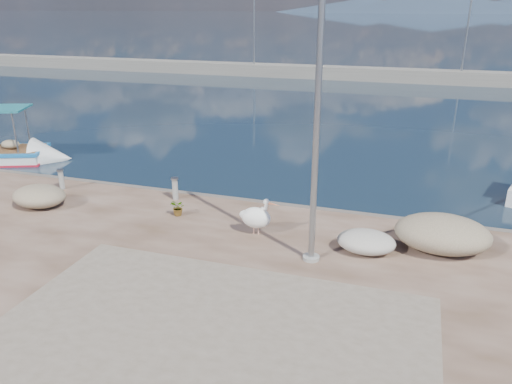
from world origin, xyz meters
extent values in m
plane|color=#162635|center=(0.00, 0.00, 0.00)|extent=(1400.00, 1400.00, 0.00)
cube|color=gray|center=(1.00, -3.00, 0.50)|extent=(9.00, 7.00, 0.01)
cube|color=gray|center=(0.00, 40.00, 0.60)|extent=(120.00, 2.20, 1.20)
cylinder|color=gray|center=(-12.00, 40.00, 4.00)|extent=(0.16, 0.16, 7.00)
cylinder|color=gray|center=(8.00, 40.00, 4.00)|extent=(0.16, 0.16, 7.00)
cone|color=#28384C|center=(-70.00, 650.00, 8.00)|extent=(220.00, 220.00, 16.00)
cone|color=#28384C|center=(10.00, 650.00, 11.00)|extent=(280.00, 280.00, 22.00)
cone|color=#28384C|center=(90.00, 650.00, 7.00)|extent=(200.00, 200.00, 14.00)
cylinder|color=tan|center=(0.36, 2.50, 0.64)|extent=(0.04, 0.04, 0.29)
cylinder|color=tan|center=(0.50, 2.49, 0.64)|extent=(0.04, 0.04, 0.29)
ellipsoid|color=white|center=(0.43, 2.50, 1.02)|extent=(0.90, 0.59, 0.62)
cylinder|color=white|center=(0.70, 2.48, 1.33)|extent=(0.21, 0.12, 0.53)
sphere|color=white|center=(0.74, 2.48, 1.56)|extent=(0.18, 0.18, 0.18)
cone|color=#F38E5E|center=(0.94, 2.47, 1.51)|extent=(0.43, 0.12, 0.13)
cylinder|color=gray|center=(2.29, 1.45, 4.00)|extent=(0.16, 0.16, 7.00)
cylinder|color=gray|center=(2.29, 1.45, 0.55)|extent=(0.44, 0.44, 0.10)
cylinder|color=gray|center=(-3.09, 4.31, 0.87)|extent=(0.19, 0.19, 0.75)
cylinder|color=gray|center=(-3.09, 4.31, 1.25)|extent=(0.26, 0.26, 0.06)
cylinder|color=gray|center=(-7.51, 3.97, 0.86)|extent=(0.18, 0.18, 0.71)
cylinder|color=gray|center=(-7.51, 3.97, 1.21)|extent=(0.24, 0.24, 0.06)
imported|color=#33722D|center=(-2.35, 3.04, 0.76)|extent=(0.61, 0.57, 0.53)
ellipsoid|color=beige|center=(3.61, 2.35, 0.80)|extent=(1.58, 1.18, 0.59)
ellipsoid|color=tan|center=(5.55, 3.06, 1.00)|extent=(2.53, 1.81, 1.00)
ellipsoid|color=tan|center=(-7.10, 2.33, 0.85)|extent=(1.82, 1.42, 0.71)
camera|label=1|loc=(4.54, -10.13, 6.77)|focal=35.00mm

